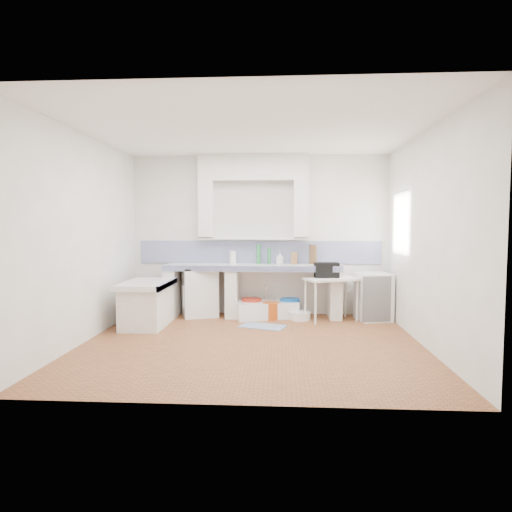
# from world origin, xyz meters

# --- Properties ---
(floor) EXTENTS (4.50, 4.50, 0.00)m
(floor) POSITION_xyz_m (0.00, 0.00, 0.00)
(floor) COLOR #94562F
(floor) RESTS_ON ground
(ceiling) EXTENTS (4.50, 4.50, 0.00)m
(ceiling) POSITION_xyz_m (0.00, 0.00, 2.80)
(ceiling) COLOR white
(ceiling) RESTS_ON ground
(wall_back) EXTENTS (4.50, 0.00, 4.50)m
(wall_back) POSITION_xyz_m (0.00, 2.00, 1.40)
(wall_back) COLOR white
(wall_back) RESTS_ON ground
(wall_front) EXTENTS (4.50, 0.00, 4.50)m
(wall_front) POSITION_xyz_m (0.00, -2.00, 1.40)
(wall_front) COLOR white
(wall_front) RESTS_ON ground
(wall_left) EXTENTS (0.00, 4.50, 4.50)m
(wall_left) POSITION_xyz_m (-2.25, 0.00, 1.40)
(wall_left) COLOR white
(wall_left) RESTS_ON ground
(wall_right) EXTENTS (0.00, 4.50, 4.50)m
(wall_right) POSITION_xyz_m (2.25, 0.00, 1.40)
(wall_right) COLOR white
(wall_right) RESTS_ON ground
(alcove_mass) EXTENTS (1.90, 0.25, 0.45)m
(alcove_mass) POSITION_xyz_m (-0.10, 1.88, 2.58)
(alcove_mass) COLOR white
(alcove_mass) RESTS_ON ground
(window_frame) EXTENTS (0.35, 0.86, 1.06)m
(window_frame) POSITION_xyz_m (2.42, 1.20, 1.60)
(window_frame) COLOR #342110
(window_frame) RESTS_ON ground
(lace_valance) EXTENTS (0.01, 0.84, 0.24)m
(lace_valance) POSITION_xyz_m (2.28, 1.20, 1.98)
(lace_valance) COLOR white
(lace_valance) RESTS_ON ground
(counter_slab) EXTENTS (3.00, 0.60, 0.08)m
(counter_slab) POSITION_xyz_m (-0.10, 1.70, 0.86)
(counter_slab) COLOR white
(counter_slab) RESTS_ON ground
(counter_lip) EXTENTS (3.00, 0.04, 0.10)m
(counter_lip) POSITION_xyz_m (-0.10, 1.42, 0.86)
(counter_lip) COLOR navy
(counter_lip) RESTS_ON ground
(counter_pier_left) EXTENTS (0.20, 0.55, 0.82)m
(counter_pier_left) POSITION_xyz_m (-1.50, 1.70, 0.41)
(counter_pier_left) COLOR white
(counter_pier_left) RESTS_ON ground
(counter_pier_mid) EXTENTS (0.20, 0.55, 0.82)m
(counter_pier_mid) POSITION_xyz_m (-0.45, 1.70, 0.41)
(counter_pier_mid) COLOR white
(counter_pier_mid) RESTS_ON ground
(counter_pier_right) EXTENTS (0.20, 0.55, 0.82)m
(counter_pier_right) POSITION_xyz_m (1.30, 1.70, 0.41)
(counter_pier_right) COLOR white
(counter_pier_right) RESTS_ON ground
(peninsula_top) EXTENTS (0.70, 1.10, 0.08)m
(peninsula_top) POSITION_xyz_m (-1.70, 0.90, 0.66)
(peninsula_top) COLOR white
(peninsula_top) RESTS_ON ground
(peninsula_base) EXTENTS (0.60, 1.00, 0.62)m
(peninsula_base) POSITION_xyz_m (-1.70, 0.90, 0.31)
(peninsula_base) COLOR white
(peninsula_base) RESTS_ON ground
(peninsula_lip) EXTENTS (0.04, 1.10, 0.10)m
(peninsula_lip) POSITION_xyz_m (-1.37, 0.90, 0.66)
(peninsula_lip) COLOR navy
(peninsula_lip) RESTS_ON ground
(backsplash) EXTENTS (4.27, 0.03, 0.40)m
(backsplash) POSITION_xyz_m (0.00, 1.99, 1.10)
(backsplash) COLOR navy
(backsplash) RESTS_ON ground
(stove) EXTENTS (0.73, 0.71, 0.81)m
(stove) POSITION_xyz_m (-1.03, 1.71, 0.41)
(stove) COLOR white
(stove) RESTS_ON ground
(sink) EXTENTS (1.15, 0.84, 0.25)m
(sink) POSITION_xyz_m (0.12, 1.65, 0.12)
(sink) COLOR white
(sink) RESTS_ON ground
(side_table) EXTENTS (0.97, 0.76, 0.04)m
(side_table) POSITION_xyz_m (1.22, 1.47, 0.36)
(side_table) COLOR white
(side_table) RESTS_ON ground
(fridge) EXTENTS (0.60, 0.60, 0.78)m
(fridge) POSITION_xyz_m (1.92, 1.55, 0.39)
(fridge) COLOR white
(fridge) RESTS_ON ground
(bucket_red) EXTENTS (0.44, 0.44, 0.32)m
(bucket_red) POSITION_xyz_m (-0.12, 1.67, 0.16)
(bucket_red) COLOR red
(bucket_red) RESTS_ON ground
(bucket_orange) EXTENTS (0.36, 0.36, 0.28)m
(bucket_orange) POSITION_xyz_m (0.22, 1.52, 0.14)
(bucket_orange) COLOR #C24C11
(bucket_orange) RESTS_ON ground
(bucket_blue) EXTENTS (0.41, 0.41, 0.32)m
(bucket_blue) POSITION_xyz_m (0.54, 1.73, 0.16)
(bucket_blue) COLOR blue
(bucket_blue) RESTS_ON ground
(basin_white) EXTENTS (0.35, 0.35, 0.14)m
(basin_white) POSITION_xyz_m (0.71, 1.51, 0.07)
(basin_white) COLOR white
(basin_white) RESTS_ON ground
(water_bottle_a) EXTENTS (0.09, 0.09, 0.33)m
(water_bottle_a) POSITION_xyz_m (-0.08, 1.85, 0.16)
(water_bottle_a) COLOR silver
(water_bottle_a) RESTS_ON ground
(water_bottle_b) EXTENTS (0.08, 0.08, 0.28)m
(water_bottle_b) POSITION_xyz_m (0.29, 1.85, 0.14)
(water_bottle_b) COLOR silver
(water_bottle_b) RESTS_ON ground
(black_bag) EXTENTS (0.41, 0.25, 0.25)m
(black_bag) POSITION_xyz_m (1.14, 1.51, 0.84)
(black_bag) COLOR black
(black_bag) RESTS_ON side_table
(green_bottle_a) EXTENTS (0.10, 0.10, 0.35)m
(green_bottle_a) POSITION_xyz_m (-0.01, 1.85, 1.08)
(green_bottle_a) COLOR #297A41
(green_bottle_a) RESTS_ON counter_slab
(green_bottle_b) EXTENTS (0.07, 0.07, 0.28)m
(green_bottle_b) POSITION_xyz_m (0.18, 1.82, 1.04)
(green_bottle_b) COLOR #297A41
(green_bottle_b) RESTS_ON counter_slab
(knife_block) EXTENTS (0.11, 0.10, 0.21)m
(knife_block) POSITION_xyz_m (0.62, 1.85, 1.01)
(knife_block) COLOR olive
(knife_block) RESTS_ON counter_slab
(cutting_board) EXTENTS (0.11, 0.24, 0.34)m
(cutting_board) POSITION_xyz_m (0.94, 1.85, 1.07)
(cutting_board) COLOR olive
(cutting_board) RESTS_ON counter_slab
(paper_towel) EXTENTS (0.12, 0.12, 0.23)m
(paper_towel) POSITION_xyz_m (-0.46, 1.85, 1.02)
(paper_towel) COLOR white
(paper_towel) RESTS_ON counter_slab
(soap_bottle) EXTENTS (0.12, 0.12, 0.22)m
(soap_bottle) POSITION_xyz_m (0.37, 1.82, 1.01)
(soap_bottle) COLOR white
(soap_bottle) RESTS_ON counter_slab
(rug) EXTENTS (0.78, 0.59, 0.01)m
(rug) POSITION_xyz_m (0.11, 0.96, 0.01)
(rug) COLOR #436298
(rug) RESTS_ON ground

